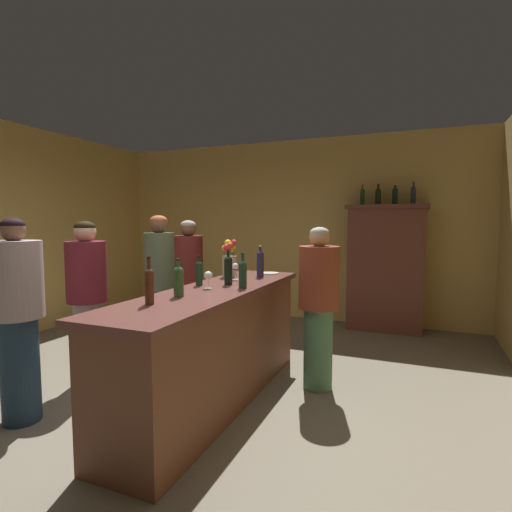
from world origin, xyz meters
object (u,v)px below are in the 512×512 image
Objects in this scene: cheese_plate at (270,273)px; patron_in_grey at (17,313)px; patron_near_entrance at (87,296)px; patron_by_cabinet at (160,282)px; wine_bottle_merlot at (228,269)px; patron_tall at (189,276)px; wine_bottle_rose at (243,273)px; flower_arrangement at (229,261)px; bartender at (319,302)px; display_bottle_midleft at (378,196)px; wine_bottle_syrah at (149,284)px; wine_glass_front at (208,276)px; wine_bottle_pinot at (199,272)px; wine_bottle_chardonnay at (260,262)px; wine_bottle_riesling at (179,280)px; wine_glass_mid at (235,268)px; display_bottle_left at (362,196)px; display_bottle_midright at (413,194)px; display_bottle_center at (395,195)px; display_cabinet at (386,266)px; bar_counter at (214,345)px.

patron_in_grey is at bearing -123.99° from cheese_plate.
patron_by_cabinet is (0.32, 0.70, 0.05)m from patron_near_entrance.
wine_bottle_merlot is 0.21× the size of patron_tall.
wine_bottle_rose is 0.19× the size of patron_in_grey.
patron_by_cabinet is (-0.78, -0.11, -0.25)m from flower_arrangement.
patron_by_cabinet is (0.25, 1.47, 0.05)m from patron_in_grey.
bartender is at bearing 45.57° from patron_by_cabinet.
cheese_plate is at bearing -51.85° from bartender.
display_bottle_midleft reaches higher than patron_in_grey.
wine_bottle_syrah is 0.85× the size of flower_arrangement.
patron_near_entrance is (-1.26, -0.09, -0.24)m from wine_glass_front.
patron_in_grey is at bearing -172.85° from wine_bottle_syrah.
patron_in_grey reaches higher than patron_tall.
wine_bottle_pinot is at bearing 13.00° from patron_by_cabinet.
patron_tall is at bearing 143.40° from patron_by_cabinet.
wine_bottle_chardonnay is 0.21× the size of patron_tall.
patron_by_cabinet is 1.75m from bartender.
display_bottle_midleft reaches higher than bartender.
wine_bottle_riesling is 0.19× the size of patron_near_entrance.
patron_tall reaches higher than wine_glass_mid.
wine_bottle_pinot is 3.14m from display_bottle_left.
wine_bottle_merlot and wine_bottle_syrah have the same top height.
display_bottle_left is 0.19× the size of patron_in_grey.
display_bottle_left reaches higher than wine_bottle_merlot.
display_bottle_midright is (1.50, 2.71, 0.80)m from wine_bottle_merlot.
display_bottle_center reaches higher than patron_by_cabinet.
wine_glass_mid is at bearing 88.66° from wine_bottle_riesling.
cheese_plate is 1.23m from patron_tall.
wine_bottle_rose is 1.01× the size of display_bottle_midright.
wine_bottle_pinot is at bearing -115.86° from display_cabinet.
bartender reaches higher than wine_bottle_chardonnay.
wine_bottle_pinot is 0.17× the size of patron_in_grey.
wine_bottle_syrah is 1.45m from flower_arrangement.
display_bottle_midleft is (1.05, 2.96, 1.43)m from bar_counter.
display_bottle_midleft is at bearing 180.00° from display_cabinet.
wine_glass_front is 3.35m from display_bottle_center.
flower_arrangement reaches higher than cheese_plate.
display_bottle_midright is at bearing 62.99° from bar_counter.
display_cabinet is 10.79× the size of wine_glass_mid.
wine_bottle_rose reaches higher than wine_glass_mid.
wine_bottle_pinot is at bearing -117.47° from display_bottle_center.
wine_bottle_chardonnay is at bearing -114.02° from display_bottle_midleft.
wine_bottle_chardonnay reaches higher than wine_bottle_riesling.
display_bottle_midright is at bearing 62.25° from wine_glass_front.
patron_tall is (-1.31, 1.25, -0.26)m from wine_bottle_rose.
wine_bottle_merlot reaches higher than wine_bottle_chardonnay.
display_cabinet is at bearing -0.00° from display_bottle_midleft.
wine_glass_front is at bearing -106.50° from display_bottle_left.
cheese_plate is at bearing 83.72° from wine_bottle_syrah.
wine_bottle_rose is 0.73m from flower_arrangement.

